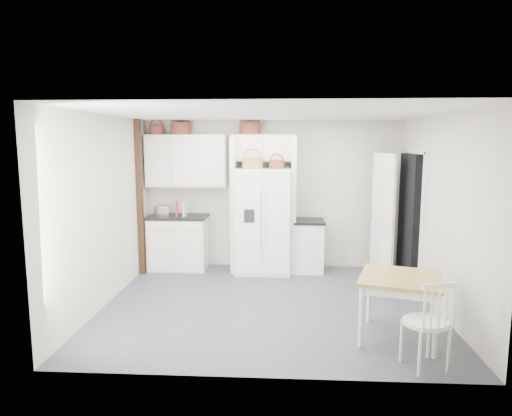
{
  "coord_description": "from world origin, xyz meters",
  "views": [
    {
      "loc": [
        0.17,
        -6.06,
        2.23
      ],
      "look_at": [
        -0.2,
        0.4,
        1.29
      ],
      "focal_mm": 32.0,
      "sensor_mm": 36.0,
      "label": 1
    }
  ],
  "objects": [
    {
      "name": "wall_right",
      "position": [
        2.25,
        0.0,
        1.3
      ],
      "size": [
        0.0,
        4.0,
        4.0
      ],
      "primitive_type": "plane",
      "rotation": [
        1.57,
        0.0,
        -1.57
      ],
      "color": "beige",
      "rests_on": "floor"
    },
    {
      "name": "wall_left",
      "position": [
        -2.25,
        0.0,
        1.3
      ],
      "size": [
        0.0,
        4.0,
        4.0
      ],
      "primitive_type": "plane",
      "rotation": [
        1.57,
        0.0,
        1.57
      ],
      "color": "beige",
      "rests_on": "floor"
    },
    {
      "name": "basket_fridge_b",
      "position": [
        0.07,
        1.51,
        1.85
      ],
      "size": [
        0.25,
        0.25,
        0.13
      ],
      "primitive_type": "cylinder",
      "color": "#52241C",
      "rests_on": "refrigerator"
    },
    {
      "name": "refrigerator",
      "position": [
        -0.15,
        1.61,
        0.89
      ],
      "size": [
        0.92,
        0.74,
        1.79
      ],
      "primitive_type": "cube",
      "color": "white",
      "rests_on": "floor"
    },
    {
      "name": "bridge_cabinet",
      "position": [
        -0.15,
        1.83,
        2.12
      ],
      "size": [
        1.12,
        0.34,
        0.45
      ],
      "primitive_type": "cube",
      "color": "silver",
      "rests_on": "wall_back"
    },
    {
      "name": "fridge_panel_right",
      "position": [
        0.36,
        1.7,
        1.15
      ],
      "size": [
        0.08,
        0.6,
        2.3
      ],
      "primitive_type": "cube",
      "color": "silver",
      "rests_on": "floor"
    },
    {
      "name": "basket_upper_a",
      "position": [
        -2.02,
        1.83,
        2.42
      ],
      "size": [
        0.26,
        0.26,
        0.15
      ],
      "primitive_type": "cylinder",
      "color": "#52241C",
      "rests_on": "upper_cabinet"
    },
    {
      "name": "basket_fridge_a",
      "position": [
        -0.33,
        1.51,
        1.88
      ],
      "size": [
        0.34,
        0.34,
        0.18
      ],
      "primitive_type": "cylinder",
      "color": "olive",
      "rests_on": "refrigerator"
    },
    {
      "name": "cookbook_red",
      "position": [
        -1.64,
        1.62,
        1.08
      ],
      "size": [
        0.06,
        0.17,
        0.26
      ],
      "primitive_type": "cube",
      "rotation": [
        0.0,
        0.0,
        0.16
      ],
      "color": "maroon",
      "rests_on": "counter_left"
    },
    {
      "name": "trim_post",
      "position": [
        -2.2,
        1.35,
        1.3
      ],
      "size": [
        0.09,
        0.09,
        2.6
      ],
      "primitive_type": "cube",
      "color": "black",
      "rests_on": "floor"
    },
    {
      "name": "fridge_panel_left",
      "position": [
        -0.66,
        1.7,
        1.15
      ],
      "size": [
        0.08,
        0.6,
        2.3
      ],
      "primitive_type": "cube",
      "color": "silver",
      "rests_on": "floor"
    },
    {
      "name": "basket_bridge_a",
      "position": [
        -0.39,
        1.83,
        2.45
      ],
      "size": [
        0.36,
        0.36,
        0.2
      ],
      "primitive_type": "cylinder",
      "color": "#52241C",
      "rests_on": "bridge_cabinet"
    },
    {
      "name": "doorway_void",
      "position": [
        2.16,
        1.0,
        1.02
      ],
      "size": [
        0.18,
        0.85,
        2.05
      ],
      "primitive_type": "cube",
      "color": "black",
      "rests_on": "floor"
    },
    {
      "name": "wall_back",
      "position": [
        0.0,
        2.0,
        1.3
      ],
      "size": [
        4.5,
        0.0,
        4.5
      ],
      "primitive_type": "plane",
      "rotation": [
        1.57,
        0.0,
        0.0
      ],
      "color": "beige",
      "rests_on": "floor"
    },
    {
      "name": "upper_cabinet",
      "position": [
        -1.5,
        1.83,
        1.9
      ],
      "size": [
        1.4,
        0.34,
        0.9
      ],
      "primitive_type": "cube",
      "color": "silver",
      "rests_on": "wall_back"
    },
    {
      "name": "base_cab_right",
      "position": [
        0.63,
        1.7,
        0.43
      ],
      "size": [
        0.49,
        0.59,
        0.86
      ],
      "primitive_type": "cube",
      "color": "silver",
      "rests_on": "floor"
    },
    {
      "name": "floor",
      "position": [
        0.0,
        0.0,
        0.0
      ],
      "size": [
        4.5,
        4.5,
        0.0
      ],
      "primitive_type": "plane",
      "color": "#353640",
      "rests_on": "ground"
    },
    {
      "name": "basket_upper_b",
      "position": [
        -1.59,
        1.83,
        2.45
      ],
      "size": [
        0.36,
        0.36,
        0.21
      ],
      "primitive_type": "cylinder",
      "color": "#52241C",
      "rests_on": "upper_cabinet"
    },
    {
      "name": "door_slab",
      "position": [
        1.8,
        1.33,
        1.02
      ],
      "size": [
        0.21,
        0.79,
        2.05
      ],
      "primitive_type": "cube",
      "rotation": [
        0.0,
        0.0,
        -1.36
      ],
      "color": "white",
      "rests_on": "floor"
    },
    {
      "name": "counter_left",
      "position": [
        -1.65,
        1.7,
        0.93
      ],
      "size": [
        1.03,
        0.66,
        0.04
      ],
      "primitive_type": "cube",
      "color": "black",
      "rests_on": "base_cab_left"
    },
    {
      "name": "dining_table",
      "position": [
        1.51,
        -1.02,
        0.37
      ],
      "size": [
        1.1,
        1.1,
        0.73
      ],
      "primitive_type": "cube",
      "rotation": [
        0.0,
        0.0,
        -0.3
      ],
      "color": "olive",
      "rests_on": "floor"
    },
    {
      "name": "counter_right",
      "position": [
        0.63,
        1.7,
        0.88
      ],
      "size": [
        0.53,
        0.62,
        0.04
      ],
      "primitive_type": "cube",
      "color": "black",
      "rests_on": "base_cab_right"
    },
    {
      "name": "base_cab_left",
      "position": [
        -1.65,
        1.7,
        0.46
      ],
      "size": [
        0.99,
        0.62,
        0.91
      ],
      "primitive_type": "cube",
      "color": "silver",
      "rests_on": "floor"
    },
    {
      "name": "cookbook_cream",
      "position": [
        -1.51,
        1.62,
        1.08
      ],
      "size": [
        0.04,
        0.16,
        0.24
      ],
      "primitive_type": "cube",
      "rotation": [
        0.0,
        0.0,
        -0.04
      ],
      "color": "beige",
      "rests_on": "counter_left"
    },
    {
      "name": "toaster",
      "position": [
        -1.91,
        1.69,
        1.04
      ],
      "size": [
        0.27,
        0.18,
        0.18
      ],
      "primitive_type": "cube",
      "rotation": [
        0.0,
        0.0,
        -0.11
      ],
      "color": "silver",
      "rests_on": "counter_left"
    },
    {
      "name": "ceiling",
      "position": [
        0.0,
        0.0,
        2.6
      ],
      "size": [
        4.5,
        4.5,
        0.0
      ],
      "primitive_type": "plane",
      "color": "white",
      "rests_on": "wall_back"
    },
    {
      "name": "windsor_chair",
      "position": [
        1.6,
        -1.69,
        0.47
      ],
      "size": [
        0.57,
        0.54,
        0.94
      ],
      "primitive_type": "cube",
      "rotation": [
        0.0,
        0.0,
        0.32
      ],
      "color": "silver",
      "rests_on": "floor"
    }
  ]
}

